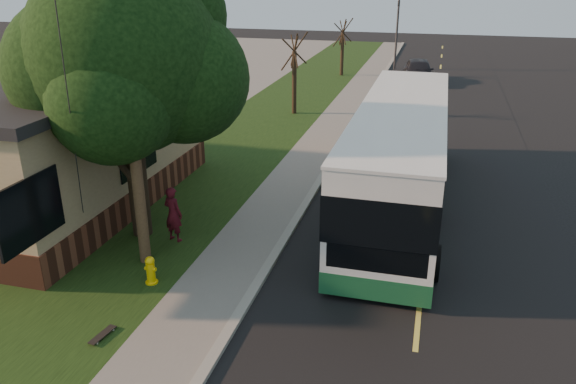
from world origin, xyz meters
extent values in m
plane|color=black|center=(0.00, 0.00, 0.00)|extent=(120.00, 120.00, 0.00)
cube|color=black|center=(4.00, 10.00, 0.01)|extent=(8.00, 80.00, 0.01)
cube|color=gray|center=(0.00, 10.00, 0.06)|extent=(0.25, 80.00, 0.12)
cube|color=slate|center=(-1.00, 10.00, 0.04)|extent=(2.00, 80.00, 0.08)
cube|color=black|center=(-4.50, 10.00, 0.04)|extent=(5.00, 80.00, 0.07)
cube|color=slate|center=(-14.50, 10.00, 0.02)|extent=(15.00, 80.00, 0.04)
cylinder|color=yellow|center=(-2.60, 0.00, 0.35)|extent=(0.22, 0.22, 0.55)
sphere|color=yellow|center=(-2.60, 0.00, 0.69)|extent=(0.24, 0.24, 0.24)
cylinder|color=yellow|center=(-2.60, 0.00, 0.47)|extent=(0.30, 0.10, 0.10)
cylinder|color=yellow|center=(-2.60, 0.00, 0.47)|extent=(0.10, 0.18, 0.10)
cylinder|color=yellow|center=(-2.60, 0.00, 0.09)|extent=(0.32, 0.32, 0.04)
cylinder|color=#473321|center=(-3.30, 1.00, 4.57)|extent=(0.30, 0.30, 9.00)
cylinder|color=#2D2D30|center=(-4.20, -0.10, 3.80)|extent=(2.52, 3.21, 7.60)
cylinder|color=black|center=(-4.20, 2.50, 2.07)|extent=(0.56, 0.56, 4.00)
sphere|color=black|center=(-4.20, 2.50, 5.27)|extent=(5.20, 5.20, 5.20)
sphere|color=black|center=(-2.80, 3.10, 4.67)|extent=(3.60, 3.60, 3.60)
sphere|color=black|center=(-5.40, 2.10, 4.97)|extent=(3.80, 3.80, 3.80)
sphere|color=black|center=(-3.90, 1.20, 4.37)|extent=(3.20, 3.20, 3.20)
sphere|color=black|center=(-4.80, 3.90, 5.67)|extent=(3.40, 3.40, 3.40)
sphere|color=black|center=(-3.30, 3.70, 6.27)|extent=(3.00, 3.00, 3.00)
cylinder|color=black|center=(-3.50, 18.00, 1.72)|extent=(0.24, 0.24, 3.30)
cylinder|color=black|center=(-3.50, 18.00, 3.37)|extent=(1.38, 0.57, 2.01)
cylinder|color=black|center=(-3.50, 18.00, 3.37)|extent=(0.74, 1.21, 1.58)
cylinder|color=black|center=(-3.50, 18.00, 3.37)|extent=(0.65, 1.05, 1.95)
cylinder|color=black|center=(-3.50, 18.00, 3.37)|extent=(1.28, 0.53, 1.33)
cylinder|color=black|center=(-3.50, 18.00, 3.37)|extent=(0.75, 1.21, 1.70)
cylinder|color=black|center=(-3.00, 30.00, 1.58)|extent=(0.24, 0.24, 3.03)
cylinder|color=black|center=(-3.00, 30.00, 3.10)|extent=(1.38, 0.57, 2.01)
cylinder|color=black|center=(-3.00, 30.00, 3.10)|extent=(0.74, 1.21, 1.58)
cylinder|color=black|center=(-3.00, 30.00, 3.10)|extent=(0.65, 1.05, 1.95)
cylinder|color=black|center=(-3.00, 30.00, 3.10)|extent=(1.28, 0.53, 1.33)
cylinder|color=black|center=(-3.00, 30.00, 3.10)|extent=(0.75, 1.21, 1.70)
cylinder|color=#2D2D30|center=(0.50, 34.00, 2.75)|extent=(0.16, 0.16, 5.50)
imported|color=black|center=(0.50, 34.00, 4.50)|extent=(0.18, 0.22, 1.10)
cube|color=silver|center=(2.94, 6.75, 1.94)|extent=(2.63, 12.61, 2.84)
cube|color=#18552F|center=(2.94, 6.75, 0.47)|extent=(2.65, 12.63, 0.58)
cube|color=black|center=(2.94, 6.75, 2.15)|extent=(2.67, 12.65, 1.16)
cube|color=black|center=(2.94, 0.47, 1.79)|extent=(2.33, 0.06, 1.68)
cube|color=yellow|center=(2.94, 0.48, 3.21)|extent=(1.68, 0.06, 0.37)
cube|color=#FFF2CC|center=(2.15, 0.46, 0.58)|extent=(0.26, 0.04, 0.16)
cube|color=#FFF2CC|center=(3.73, 0.46, 0.58)|extent=(0.26, 0.04, 0.16)
cube|color=silver|center=(2.94, 6.75, 3.38)|extent=(2.68, 12.66, 0.08)
cylinder|color=black|center=(1.63, 2.12, 0.48)|extent=(0.29, 0.97, 0.97)
cylinder|color=black|center=(4.25, 2.12, 0.48)|extent=(0.29, 0.97, 0.97)
cylinder|color=black|center=(1.63, 5.70, 0.48)|extent=(0.29, 0.97, 0.97)
cylinder|color=black|center=(4.25, 5.70, 0.48)|extent=(0.29, 0.97, 0.97)
cylinder|color=black|center=(1.63, 11.37, 0.48)|extent=(0.29, 0.97, 0.97)
cylinder|color=black|center=(4.25, 11.37, 0.48)|extent=(0.29, 0.97, 0.97)
imported|color=#4A0E19|center=(-3.08, 2.35, 0.90)|extent=(0.69, 0.55, 1.66)
cube|color=black|center=(-2.57, -2.31, 0.13)|extent=(0.29, 0.75, 0.02)
cylinder|color=silver|center=(-2.60, -2.56, 0.09)|extent=(0.17, 0.07, 0.05)
cylinder|color=silver|center=(-2.53, -2.05, 0.09)|extent=(0.17, 0.07, 0.05)
cube|color=black|center=(-7.14, 9.38, 0.62)|extent=(1.46, 1.20, 1.15)
cube|color=black|center=(-7.14, 9.38, 1.23)|extent=(1.51, 1.26, 0.08)
imported|color=black|center=(2.54, 29.00, 0.80)|extent=(2.44, 4.89, 1.60)
camera|label=1|loc=(3.91, -10.99, 7.52)|focal=35.00mm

